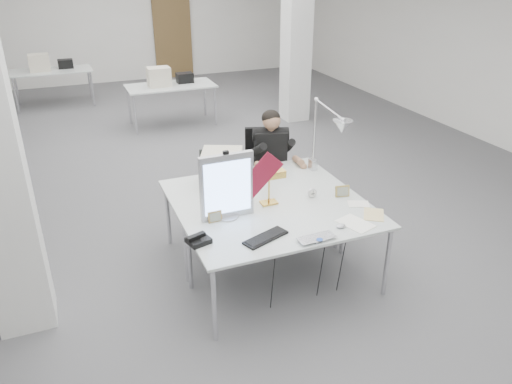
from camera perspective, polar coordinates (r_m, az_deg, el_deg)
room_shell at (r=6.55m, az=-5.94°, el=14.45°), size 10.04×14.04×3.24m
desk_main at (r=4.53m, az=3.73°, el=-3.66°), size 1.80×0.90×0.02m
desk_second at (r=5.26m, az=-0.46°, el=0.80°), size 1.80×0.90×0.02m
bg_desk_a at (r=9.51m, az=-9.74°, el=11.87°), size 1.60×0.80×0.02m
bg_desk_b at (r=11.46m, az=-22.36°, el=12.69°), size 1.60×0.80×0.02m
office_chair at (r=6.03m, az=1.51°, el=2.56°), size 0.73×0.73×1.18m
seated_person at (r=5.87m, az=1.74°, el=5.18°), size 0.71×0.80×1.01m
monitor at (r=4.48m, az=-3.36°, el=0.64°), size 0.50×0.06×0.62m
pennant at (r=4.52m, az=0.37°, el=1.78°), size 0.43×0.14×0.48m
keyboard at (r=4.27m, az=1.11°, el=-5.24°), size 0.44×0.28×0.02m
laptop at (r=4.24m, az=7.27°, el=-5.60°), size 0.35×0.23×0.03m
mouse at (r=4.49m, az=9.67°, el=-3.85°), size 0.11×0.09×0.04m
bankers_lamp at (r=4.78m, az=1.50°, el=0.45°), size 0.29×0.12×0.33m
desk_phone at (r=4.23m, az=-6.60°, el=-5.51°), size 0.22×0.20×0.05m
picture_frame_left at (r=4.52m, az=-4.71°, el=-2.81°), size 0.13×0.04×0.10m
picture_frame_right at (r=5.04m, az=9.84°, el=0.10°), size 0.15×0.06×0.12m
desk_clock at (r=4.98m, az=6.43°, el=-0.08°), size 0.09×0.03×0.09m
paper_stack_a at (r=4.58m, az=11.30°, el=-3.55°), size 0.30×0.36×0.01m
paper_stack_b at (r=4.77m, az=13.30°, el=-2.52°), size 0.29×0.31×0.01m
paper_stack_c at (r=4.93m, az=11.63°, el=-1.35°), size 0.24×0.21×0.01m
beige_monitor at (r=5.15m, az=-3.88°, el=2.65°), size 0.52×0.51×0.38m
architect_lamp at (r=5.28m, az=8.02°, el=6.26°), size 0.47×0.77×0.94m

